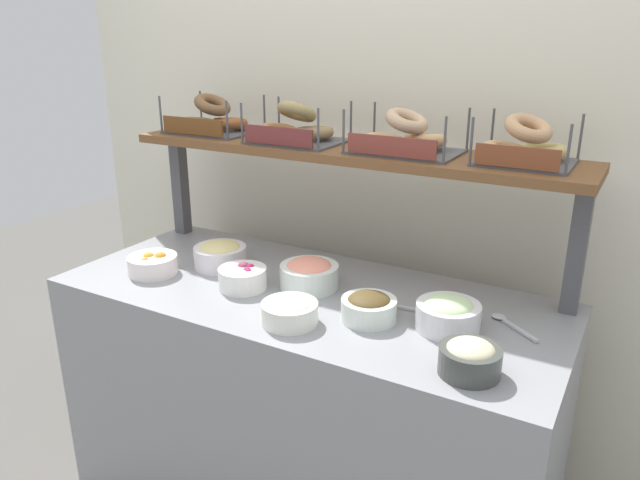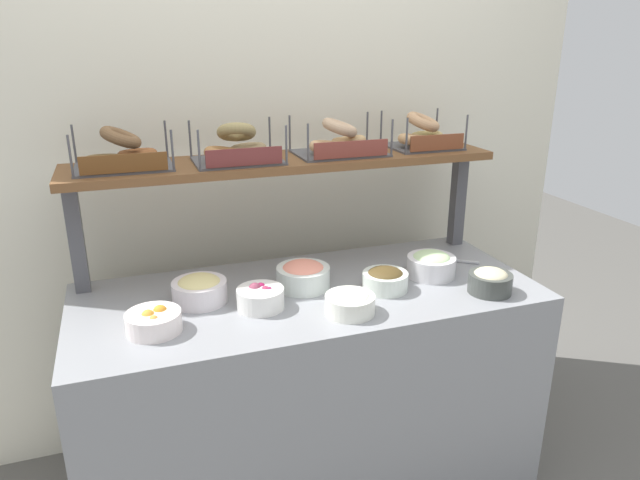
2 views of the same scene
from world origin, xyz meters
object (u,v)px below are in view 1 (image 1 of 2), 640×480
object	(u,v)px
bowl_beet_salad	(243,277)
serving_spoon_by_edge	(421,311)
bowl_scallion_spread	(448,313)
bagel_basket_cinnamon_raisin	(212,120)
bagel_basket_everything	(296,129)
bagel_basket_plain	(405,138)
bowl_cream_cheese	(290,311)
bowl_chocolate_spread	(369,307)
serving_spoon_near_plate	(508,323)
bowl_egg_salad	(220,254)
bagel_basket_sesame	(525,147)
bowl_fruit_salad	(153,264)
bowl_lox_spread	(309,274)
bowl_tuna_salad	(470,358)

from	to	relation	value
bowl_beet_salad	serving_spoon_by_edge	bearing A→B (deg)	11.13
bowl_scallion_spread	bagel_basket_cinnamon_raisin	xyz separation A→B (m)	(-1.06, 0.30, 0.43)
bagel_basket_everything	bagel_basket_plain	bearing A→B (deg)	1.90
bowl_cream_cheese	bagel_basket_plain	distance (m)	0.66
bowl_chocolate_spread	bowl_scallion_spread	bearing A→B (deg)	15.03
bowl_cream_cheese	serving_spoon_near_plate	xyz separation A→B (m)	(0.55, 0.30, -0.03)
bowl_egg_salad	bagel_basket_sesame	xyz separation A→B (m)	(0.96, 0.25, 0.43)
bagel_basket_plain	bowl_fruit_salad	bearing A→B (deg)	-152.54
bagel_basket_everything	bowl_lox_spread	bearing A→B (deg)	-50.38
bowl_scallion_spread	bowl_fruit_salad	xyz separation A→B (m)	(-1.02, -0.11, -0.01)
bowl_egg_salad	bagel_basket_plain	world-z (taller)	bagel_basket_plain
bowl_scallion_spread	bowl_lox_spread	bearing A→B (deg)	173.35
bagel_basket_cinnamon_raisin	bagel_basket_sesame	distance (m)	1.16
bagel_basket_sesame	bowl_beet_salad	bearing A→B (deg)	-155.09
bowl_scallion_spread	bowl_egg_salad	xyz separation A→B (m)	(-0.86, 0.06, -0.00)
bagel_basket_everything	bagel_basket_plain	size ratio (longest dim) A/B	0.92
bagel_basket_cinnamon_raisin	bagel_basket_everything	world-z (taller)	bagel_basket_everything
bowl_egg_salad	bagel_basket_cinnamon_raisin	world-z (taller)	bagel_basket_cinnamon_raisin
bowl_cream_cheese	serving_spoon_by_edge	bearing A→B (deg)	39.04
bowl_cream_cheese	bagel_basket_cinnamon_raisin	bearing A→B (deg)	143.13
bowl_scallion_spread	bowl_chocolate_spread	bearing A→B (deg)	-164.97
bowl_scallion_spread	bagel_basket_sesame	xyz separation A→B (m)	(0.10, 0.31, 0.43)
bowl_beet_salad	bagel_basket_cinnamon_raisin	world-z (taller)	bagel_basket_cinnamon_raisin
bowl_fruit_salad	bowl_egg_salad	world-z (taller)	bowl_egg_salad
serving_spoon_near_plate	bagel_basket_cinnamon_raisin	xyz separation A→B (m)	(-1.20, 0.19, 0.47)
bowl_chocolate_spread	bagel_basket_cinnamon_raisin	xyz separation A→B (m)	(-0.84, 0.36, 0.44)
bowl_egg_salad	bowl_scallion_spread	bearing A→B (deg)	-3.86
bowl_scallion_spread	bagel_basket_everything	world-z (taller)	bagel_basket_everything
serving_spoon_by_edge	bowl_beet_salad	bearing A→B (deg)	-168.87
bowl_cream_cheese	bagel_basket_everything	bearing A→B (deg)	119.23
bagel_basket_cinnamon_raisin	bagel_basket_sesame	size ratio (longest dim) A/B	1.19
bowl_fruit_salad	bagel_basket_cinnamon_raisin	world-z (taller)	bagel_basket_cinnamon_raisin
bowl_scallion_spread	bowl_tuna_salad	xyz separation A→B (m)	(0.12, -0.20, -0.00)
bowl_fruit_salad	bagel_basket_plain	world-z (taller)	bagel_basket_plain
bowl_tuna_salad	bowl_scallion_spread	bearing A→B (deg)	121.13
bowl_chocolate_spread	bagel_basket_everything	size ratio (longest dim) A/B	0.52
bowl_scallion_spread	bowl_egg_salad	distance (m)	0.86
bowl_lox_spread	bowl_scallion_spread	bearing A→B (deg)	-6.65
bowl_fruit_salad	bowl_lox_spread	xyz separation A→B (m)	(0.53, 0.17, 0.01)
bowl_lox_spread	serving_spoon_by_edge	distance (m)	0.39
bowl_tuna_salad	bagel_basket_sesame	distance (m)	0.67
bowl_cream_cheese	bagel_basket_everything	xyz separation A→B (m)	(-0.26, 0.46, 0.44)
serving_spoon_by_edge	bagel_basket_cinnamon_raisin	size ratio (longest dim) A/B	0.56
bowl_scallion_spread	bagel_basket_plain	distance (m)	0.58
bowl_tuna_salad	bagel_basket_sesame	xyz separation A→B (m)	(-0.02, 0.51, 0.43)
bagel_basket_cinnamon_raisin	bowl_chocolate_spread	bearing A→B (deg)	-22.95
bowl_lox_spread	bagel_basket_everything	world-z (taller)	bagel_basket_everything
bagel_basket_cinnamon_raisin	serving_spoon_by_edge	bearing A→B (deg)	-13.97
bowl_egg_salad	serving_spoon_by_edge	size ratio (longest dim) A/B	1.03
bowl_tuna_salad	bowl_fruit_salad	bearing A→B (deg)	175.32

